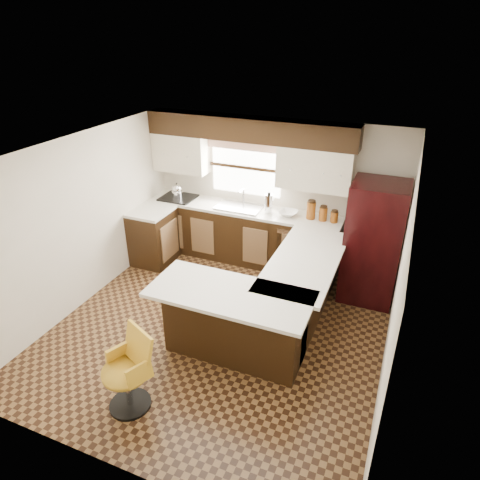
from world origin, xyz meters
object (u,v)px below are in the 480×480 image
at_px(peninsula_long, 299,291).
at_px(refrigerator, 373,243).
at_px(bar_chair, 126,373).
at_px(peninsula_return, 235,323).

xyz_separation_m(peninsula_long, refrigerator, (0.80, 0.94, 0.44)).
bearing_deg(bar_chair, peninsula_return, 83.59).
distance_m(peninsula_long, peninsula_return, 1.11).
relative_size(refrigerator, bar_chair, 1.96).
bearing_deg(bar_chair, refrigerator, 81.25).
bearing_deg(refrigerator, peninsula_return, -124.67).
height_order(peninsula_return, bar_chair, bar_chair).
bearing_deg(refrigerator, bar_chair, -123.26).
height_order(refrigerator, bar_chair, refrigerator).
height_order(peninsula_long, refrigerator, refrigerator).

